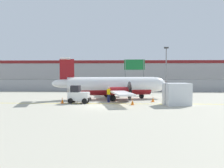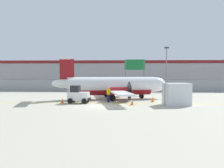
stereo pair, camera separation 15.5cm
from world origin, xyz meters
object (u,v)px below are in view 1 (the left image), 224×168
at_px(traffic_cone_near_left, 62,100).
at_px(parked_car_3, 109,83).
at_px(traffic_cone_far_right, 87,95).
at_px(apron_light_pole, 166,66).
at_px(cargo_container, 177,94).
at_px(parked_car_5, 165,85).
at_px(parked_car_1, 69,84).
at_px(parked_car_6, 191,84).
at_px(traffic_cone_near_right, 132,102).
at_px(ground_crew_worker, 109,94).
at_px(commuter_airplane, 114,86).
at_px(highway_sign, 134,67).
at_px(traffic_cone_far_left, 153,99).
at_px(parked_car_2, 92,82).
at_px(parked_car_0, 35,84).
at_px(baggage_tug, 78,95).
at_px(parked_car_4, 133,82).

xyz_separation_m(traffic_cone_near_left, parked_car_3, (3.27, 30.06, 0.58)).
distance_m(traffic_cone_far_right, apron_light_pole, 14.23).
height_order(cargo_container, parked_car_5, cargo_container).
distance_m(parked_car_1, parked_car_6, 24.14).
distance_m(traffic_cone_near_right, parked_car_3, 31.30).
xyz_separation_m(ground_crew_worker, parked_car_1, (-9.16, 21.95, -0.06)).
relative_size(parked_car_1, parked_car_5, 1.00).
xyz_separation_m(commuter_airplane, highway_sign, (3.19, 13.32, 2.54)).
height_order(traffic_cone_near_right, parked_car_6, parked_car_6).
bearing_deg(parked_car_1, traffic_cone_far_left, 123.91).
xyz_separation_m(parked_car_2, apron_light_pole, (14.27, -19.61, 3.41)).
relative_size(ground_crew_worker, parked_car_5, 0.40).
height_order(parked_car_3, apron_light_pole, apron_light_pole).
bearing_deg(highway_sign, cargo_container, -79.88).
bearing_deg(parked_car_5, parked_car_0, 175.54).
relative_size(parked_car_0, apron_light_pole, 0.60).
xyz_separation_m(traffic_cone_near_right, parked_car_0, (-18.84, 25.07, 0.58)).
height_order(baggage_tug, highway_sign, highway_sign).
relative_size(cargo_container, parked_car_2, 0.64).
xyz_separation_m(traffic_cone_near_right, parked_car_4, (1.63, 34.34, 0.58)).
height_order(parked_car_0, parked_car_5, same).
bearing_deg(parked_car_0, parked_car_2, -131.72).
xyz_separation_m(baggage_tug, parked_car_5, (12.87, 21.12, 0.04)).
distance_m(commuter_airplane, cargo_container, 8.45).
relative_size(parked_car_4, parked_car_6, 1.00).
bearing_deg(traffic_cone_far_left, parked_car_3, 102.88).
height_order(parked_car_0, highway_sign, highway_sign).
distance_m(commuter_airplane, traffic_cone_far_right, 4.26).
bearing_deg(traffic_cone_far_right, commuter_airplane, -29.79).
bearing_deg(parked_car_5, traffic_cone_near_right, -106.39).
distance_m(commuter_airplane, parked_car_1, 21.01).
bearing_deg(parked_car_1, traffic_cone_far_right, 110.72).
bearing_deg(highway_sign, parked_car_6, 25.77).
bearing_deg(commuter_airplane, ground_crew_worker, -109.78).
distance_m(ground_crew_worker, traffic_cone_near_left, 5.04).
distance_m(parked_car_1, parked_car_4, 16.76).
xyz_separation_m(traffic_cone_near_left, highway_sign, (8.47, 17.84, 3.83)).
xyz_separation_m(traffic_cone_near_right, traffic_cone_far_left, (2.38, 2.69, 0.00)).
bearing_deg(parked_car_3, apron_light_pole, -55.56).
bearing_deg(parked_car_6, apron_light_pole, 60.31).
height_order(commuter_airplane, parked_car_0, commuter_airplane).
relative_size(traffic_cone_far_left, apron_light_pole, 0.09).
height_order(traffic_cone_near_left, parked_car_5, parked_car_5).
distance_m(cargo_container, parked_car_3, 32.04).
height_order(cargo_container, traffic_cone_far_left, cargo_container).
bearing_deg(parked_car_0, highway_sign, 169.05).
bearing_deg(parked_car_3, traffic_cone_near_right, -79.79).
xyz_separation_m(ground_crew_worker, parked_car_5, (9.67, 20.25, -0.06)).
height_order(commuter_airplane, highway_sign, highway_sign).
height_order(parked_car_5, highway_sign, highway_sign).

